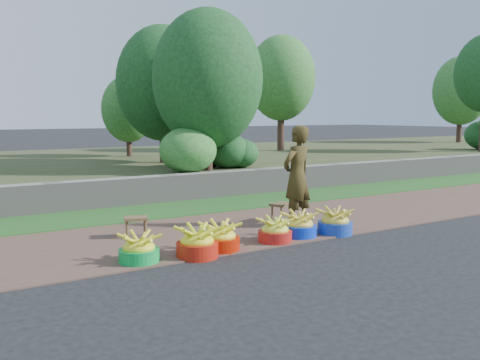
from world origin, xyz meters
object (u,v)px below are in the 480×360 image
basin_a (139,250)px  basin_b (197,243)px  stool_left (136,221)px  basin_c (220,238)px  stool_right (281,207)px  basin_d (275,232)px  basin_e (299,226)px  basin_f (335,223)px  vendor_woman (297,176)px

basin_a → basin_b: (0.70, -0.13, 0.01)m
basin_b → stool_left: (-0.27, 1.34, 0.08)m
basin_c → stool_right: bearing=31.1°
basin_c → stool_right: (1.76, 1.06, 0.09)m
basin_d → basin_a: bearing=178.9°
basin_c → basin_e: 1.35m
stool_right → basin_e: bearing=-112.6°
basin_a → basin_c: bearing=-1.1°
basin_a → stool_right: bearing=20.0°
basin_b → basin_f: basin_b is taller
basin_f → vendor_woman: bearing=103.7°
stool_left → vendor_woman: 2.54m
basin_b → stool_right: 2.45m
basin_c → stool_right: basin_c is taller
stool_left → vendor_woman: (2.41, -0.59, 0.55)m
basin_b → basin_c: 0.40m
basin_a → stool_left: size_ratio=1.21×
basin_a → basin_e: bearing=1.0°
basin_c → basin_f: (1.92, -0.05, 0.00)m
basin_d → basin_e: (0.49, 0.08, 0.01)m
basin_e → basin_f: size_ratio=0.97×
basin_a → stool_left: basin_a is taller
stool_left → stool_right: 2.43m
basin_f → vendor_woman: 0.95m
basin_e → basin_b: bearing=-174.2°
basin_d → basin_f: size_ratio=0.92×
basin_e → stool_left: 2.32m
stool_right → basin_a: bearing=-160.0°
basin_e → stool_right: basin_e is taller
vendor_woman → stool_left: bearing=-28.3°
basin_d → basin_b: bearing=-175.7°
basin_f → vendor_woman: (-0.17, 0.70, 0.63)m
basin_a → basin_b: bearing=-10.5°
basin_f → stool_right: (-0.16, 1.11, 0.09)m
basin_b → basin_d: size_ratio=1.11×
stool_right → vendor_woman: (-0.01, -0.42, 0.55)m
stool_left → stool_right: (2.42, -0.17, 0.00)m
basin_d → stool_right: bearing=50.0°
vendor_woman → basin_d: bearing=22.0°
basin_d → vendor_woman: (0.89, 0.66, 0.65)m
basin_a → basin_b: size_ratio=0.92×
basin_c → basin_e: bearing=2.7°
basin_a → vendor_woman: bearing=12.4°
basin_c → stool_left: bearing=118.1°
basin_a → stool_left: 1.29m
basin_a → vendor_woman: size_ratio=0.31×
basin_a → basin_d: 1.95m
basin_e → basin_a: bearing=-179.0°
basin_b → basin_c: bearing=16.0°
basin_c → basin_d: bearing=-1.1°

